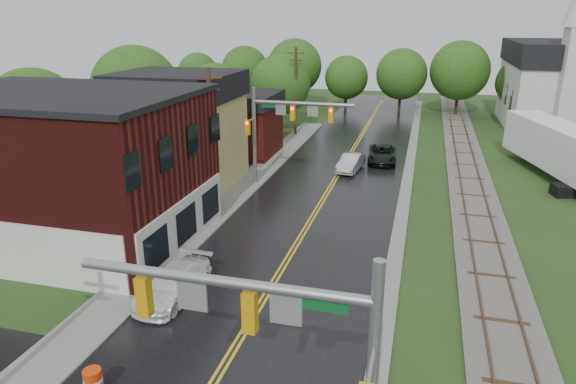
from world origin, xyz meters
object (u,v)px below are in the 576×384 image
at_px(tree_left_c, 217,95).
at_px(sedan_silver, 351,163).
at_px(church, 561,76).
at_px(traffic_signal_far, 282,120).
at_px(brick_building, 64,168).
at_px(tree_left_b, 137,92).
at_px(utility_pole_c, 296,90).
at_px(tree_left_e, 281,86).
at_px(traffic_signal_near, 281,336).
at_px(pickup_white, 174,284).
at_px(suv_dark, 382,154).
at_px(construction_barrel, 94,384).
at_px(semi_trailer, 558,147).
at_px(tree_left_a, 36,120).
at_px(utility_pole_b, 211,136).

xyz_separation_m(tree_left_c, sedan_silver, (14.65, -7.61, -3.83)).
relative_size(church, traffic_signal_far, 2.72).
bearing_deg(brick_building, tree_left_b, 107.61).
distance_m(utility_pole_c, tree_left_e, 2.79).
distance_m(traffic_signal_near, utility_pole_c, 43.24).
bearing_deg(traffic_signal_near, sedan_silver, 95.04).
bearing_deg(traffic_signal_far, pickup_white, -91.52).
bearing_deg(suv_dark, construction_barrel, -105.87).
bearing_deg(semi_trailer, suv_dark, 177.35).
height_order(traffic_signal_far, construction_barrel, traffic_signal_far).
bearing_deg(tree_left_e, traffic_signal_near, -74.32).
distance_m(traffic_signal_near, suv_dark, 33.86).
bearing_deg(tree_left_c, tree_left_a, -108.43).
height_order(tree_left_b, suv_dark, tree_left_b).
height_order(tree_left_c, construction_barrel, tree_left_c).
height_order(traffic_signal_far, suv_dark, traffic_signal_far).
relative_size(brick_building, suv_dark, 2.83).
bearing_deg(tree_left_a, tree_left_b, 78.69).
bearing_deg(construction_barrel, pickup_white, 93.38).
relative_size(tree_left_b, sedan_silver, 2.35).
distance_m(traffic_signal_far, utility_pole_c, 17.33).
bearing_deg(tree_left_b, suv_dark, 10.02).
bearing_deg(pickup_white, utility_pole_b, 108.22).
relative_size(utility_pole_b, tree_left_a, 1.04).
relative_size(pickup_white, construction_barrel, 4.34).
bearing_deg(pickup_white, tree_left_b, 127.18).
bearing_deg(tree_left_e, suv_dark, -41.00).
xyz_separation_m(tree_left_e, suv_dark, (11.86, -10.31, -4.11)).
relative_size(tree_left_c, suv_dark, 1.51).
height_order(traffic_signal_near, construction_barrel, traffic_signal_near).
bearing_deg(utility_pole_c, tree_left_c, -149.80).
bearing_deg(pickup_white, church, 65.20).
height_order(tree_left_e, semi_trailer, tree_left_e).
xyz_separation_m(brick_building, traffic_signal_far, (9.01, 12.00, 0.82)).
relative_size(church, utility_pole_b, 2.22).
relative_size(tree_left_a, pickup_white, 1.86).
distance_m(suv_dark, pickup_white, 26.04).
distance_m(church, semi_trailer, 19.41).
distance_m(tree_left_c, pickup_white, 31.29).
height_order(tree_left_c, sedan_silver, tree_left_c).
bearing_deg(tree_left_e, pickup_white, -82.06).
height_order(church, semi_trailer, church).
bearing_deg(brick_building, tree_left_a, 136.87).
relative_size(traffic_signal_far, tree_left_e, 0.90).
distance_m(traffic_signal_far, tree_left_b, 15.21).
relative_size(brick_building, tree_left_e, 1.75).
xyz_separation_m(tree_left_c, construction_barrel, (10.32, -35.90, -3.97)).
xyz_separation_m(tree_left_b, tree_left_c, (4.00, 8.00, -1.21)).
bearing_deg(church, brick_building, -129.98).
xyz_separation_m(brick_building, church, (32.48, 38.74, 1.68)).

